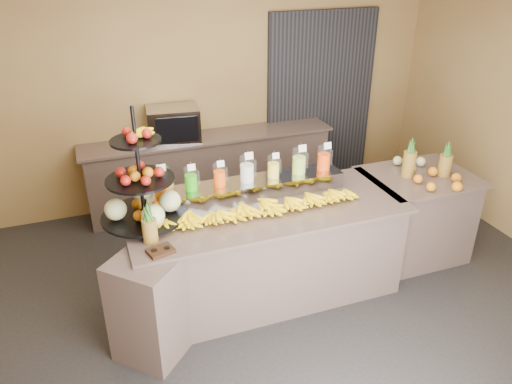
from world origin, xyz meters
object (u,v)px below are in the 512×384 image
oven_warmer (173,124)px  right_fruit_pile (432,172)px  fruit_stand (148,194)px  banana_heap (263,204)px  pitcher_tray (247,189)px  condiment_caddy (161,251)px

oven_warmer → right_fruit_pile: bearing=-36.0°
fruit_stand → oven_warmer: size_ratio=1.69×
oven_warmer → banana_heap: bearing=-73.2°
pitcher_tray → condiment_caddy: pitcher_tray is taller
pitcher_tray → condiment_caddy: size_ratio=9.57×
banana_heap → fruit_stand: fruit_stand is taller
fruit_stand → right_fruit_pile: bearing=1.6°
fruit_stand → banana_heap: bearing=-6.0°
banana_heap → fruit_stand: bearing=169.0°
fruit_stand → right_fruit_pile: (2.74, -0.16, -0.17)m
pitcher_tray → fruit_stand: 0.94m
fruit_stand → right_fruit_pile: size_ratio=2.05×
banana_heap → condiment_caddy: 1.02m
pitcher_tray → oven_warmer: (-0.33, 1.67, 0.12)m
pitcher_tray → condiment_caddy: bearing=-144.5°
pitcher_tray → right_fruit_pile: (1.82, -0.31, 0.01)m
right_fruit_pile → banana_heap: bearing=-179.3°
oven_warmer → pitcher_tray: bearing=-72.2°
pitcher_tray → banana_heap: bearing=-84.9°
banana_heap → pitcher_tray: bearing=95.1°
fruit_stand → condiment_caddy: size_ratio=5.21×
pitcher_tray → fruit_stand: fruit_stand is taller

